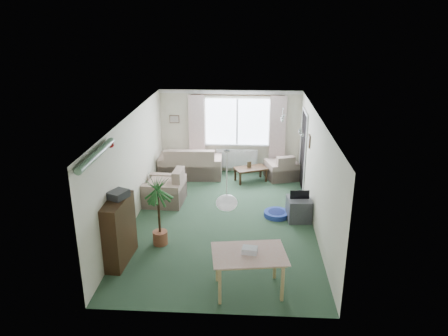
# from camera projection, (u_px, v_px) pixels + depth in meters

# --- Properties ---
(ground) EXTENTS (6.50, 6.50, 0.00)m
(ground) POSITION_uv_depth(u_px,v_px,m) (223.00, 220.00, 9.89)
(ground) COLOR #28442E
(window) EXTENTS (1.80, 0.03, 1.30)m
(window) POSITION_uv_depth(u_px,v_px,m) (237.00, 122.00, 12.40)
(window) COLOR white
(curtain_rod) EXTENTS (2.60, 0.03, 0.03)m
(curtain_rod) POSITION_uv_depth(u_px,v_px,m) (237.00, 95.00, 12.07)
(curtain_rod) COLOR black
(curtain_left) EXTENTS (0.45, 0.08, 2.00)m
(curtain_left) POSITION_uv_depth(u_px,v_px,m) (197.00, 130.00, 12.45)
(curtain_left) COLOR beige
(curtain_right) EXTENTS (0.45, 0.08, 2.00)m
(curtain_right) POSITION_uv_depth(u_px,v_px,m) (278.00, 131.00, 12.32)
(curtain_right) COLOR beige
(radiator) EXTENTS (1.20, 0.10, 0.55)m
(radiator) POSITION_uv_depth(u_px,v_px,m) (237.00, 159.00, 12.74)
(radiator) COLOR white
(doorway) EXTENTS (0.03, 0.95, 2.00)m
(doorway) POSITION_uv_depth(u_px,v_px,m) (303.00, 150.00, 11.51)
(doorway) COLOR black
(pendant_lamp) EXTENTS (0.36, 0.36, 0.36)m
(pendant_lamp) POSITION_uv_depth(u_px,v_px,m) (227.00, 203.00, 7.22)
(pendant_lamp) COLOR white
(tinsel_garland) EXTENTS (1.60, 1.60, 0.12)m
(tinsel_garland) POSITION_uv_depth(u_px,v_px,m) (96.00, 155.00, 7.07)
(tinsel_garland) COLOR #196626
(bauble_cluster_a) EXTENTS (0.20, 0.20, 0.20)m
(bauble_cluster_a) POSITION_uv_depth(u_px,v_px,m) (283.00, 116.00, 9.91)
(bauble_cluster_a) COLOR silver
(bauble_cluster_b) EXTENTS (0.20, 0.20, 0.20)m
(bauble_cluster_b) POSITION_uv_depth(u_px,v_px,m) (302.00, 130.00, 8.77)
(bauble_cluster_b) COLOR silver
(wall_picture_back) EXTENTS (0.28, 0.03, 0.22)m
(wall_picture_back) POSITION_uv_depth(u_px,v_px,m) (174.00, 119.00, 12.49)
(wall_picture_back) COLOR brown
(wall_picture_right) EXTENTS (0.03, 0.24, 0.30)m
(wall_picture_right) POSITION_uv_depth(u_px,v_px,m) (309.00, 141.00, 10.38)
(wall_picture_right) COLOR brown
(sofa) EXTENTS (1.79, 1.00, 0.88)m
(sofa) POSITION_uv_depth(u_px,v_px,m) (191.00, 161.00, 12.39)
(sofa) COLOR beige
(sofa) RESTS_ON ground
(armchair_corner) EXTENTS (1.00, 0.97, 0.73)m
(armchair_corner) POSITION_uv_depth(u_px,v_px,m) (282.00, 166.00, 12.24)
(armchair_corner) COLOR tan
(armchair_corner) RESTS_ON ground
(armchair_left) EXTENTS (0.97, 1.02, 0.87)m
(armchair_left) POSITION_uv_depth(u_px,v_px,m) (164.00, 186.00, 10.68)
(armchair_left) COLOR beige
(armchair_left) RESTS_ON ground
(coffee_table) EXTENTS (0.99, 0.78, 0.39)m
(coffee_table) POSITION_uv_depth(u_px,v_px,m) (251.00, 174.00, 12.10)
(coffee_table) COLOR black
(coffee_table) RESTS_ON ground
(photo_frame) EXTENTS (0.12, 0.06, 0.16)m
(photo_frame) POSITION_uv_depth(u_px,v_px,m) (249.00, 164.00, 12.06)
(photo_frame) COLOR #4C3F27
(photo_frame) RESTS_ON coffee_table
(bookshelf) EXTENTS (0.41, 1.04, 1.25)m
(bookshelf) POSITION_uv_depth(u_px,v_px,m) (118.00, 231.00, 8.09)
(bookshelf) COLOR black
(bookshelf) RESTS_ON ground
(hifi_box) EXTENTS (0.40, 0.43, 0.14)m
(hifi_box) POSITION_uv_depth(u_px,v_px,m) (118.00, 195.00, 7.95)
(hifi_box) COLOR #303134
(hifi_box) RESTS_ON bookshelf
(houseplant) EXTENTS (0.76, 0.76, 1.50)m
(houseplant) POSITION_uv_depth(u_px,v_px,m) (159.00, 210.00, 8.64)
(houseplant) COLOR #1B5029
(houseplant) RESTS_ON ground
(dining_table) EXTENTS (1.21, 0.89, 0.70)m
(dining_table) POSITION_uv_depth(u_px,v_px,m) (249.00, 272.00, 7.30)
(dining_table) COLOR tan
(dining_table) RESTS_ON ground
(gift_box) EXTENTS (0.27, 0.21, 0.12)m
(gift_box) POSITION_uv_depth(u_px,v_px,m) (250.00, 251.00, 7.17)
(gift_box) COLOR silver
(gift_box) RESTS_ON dining_table
(tv_cube) EXTENTS (0.56, 0.61, 0.51)m
(tv_cube) POSITION_uv_depth(u_px,v_px,m) (299.00, 209.00, 9.84)
(tv_cube) COLOR #37383C
(tv_cube) RESTS_ON ground
(pet_bed) EXTENTS (0.71, 0.71, 0.12)m
(pet_bed) POSITION_uv_depth(u_px,v_px,m) (276.00, 214.00, 10.06)
(pet_bed) COLOR #22219A
(pet_bed) RESTS_ON ground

